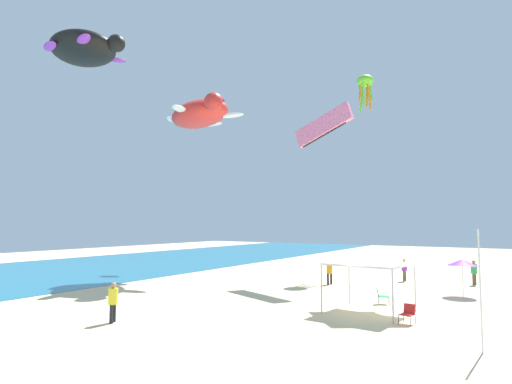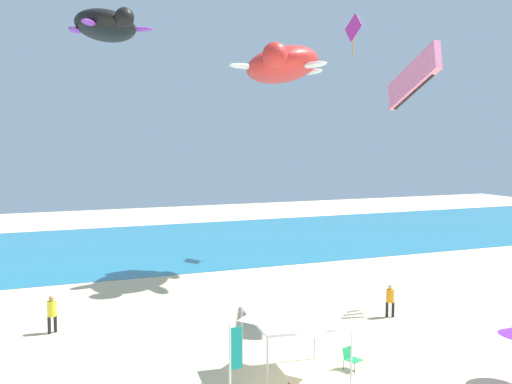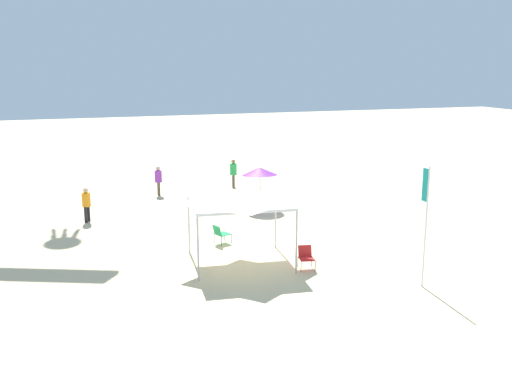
{
  "view_description": "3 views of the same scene",
  "coord_description": "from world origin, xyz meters",
  "px_view_note": "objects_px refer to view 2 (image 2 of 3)",
  "views": [
    {
      "loc": [
        -22.2,
        -3.2,
        4.28
      ],
      "look_at": [
        0.56,
        10.95,
        6.33
      ],
      "focal_mm": 29.11,
      "sensor_mm": 36.0,
      "label": 1
    },
    {
      "loc": [
        -10.99,
        -15.72,
        8.7
      ],
      "look_at": [
        0.56,
        13.02,
        6.0
      ],
      "focal_mm": 40.92,
      "sensor_mm": 36.0,
      "label": 2
    },
    {
      "loc": [
        -21.61,
        8.97,
        7.32
      ],
      "look_at": [
        -3.22,
        2.69,
        2.96
      ],
      "focal_mm": 40.4,
      "sensor_mm": 36.0,
      "label": 3
    }
  ],
  "objects_px": {
    "person_beachcomber": "(390,298)",
    "kite_diamond_magenta": "(353,29)",
    "folding_chair_facing_ocean": "(351,357)",
    "person_far_stroller": "(52,311)",
    "kite_parafoil_pink": "(413,78)",
    "kite_turtle_red": "(282,65)",
    "canopy_tent": "(293,312)",
    "kite_turtle_black": "(106,26)"
  },
  "relations": [
    {
      "from": "person_beachcomber",
      "to": "kite_diamond_magenta",
      "type": "xyz_separation_m",
      "value": [
        7.13,
        15.62,
        16.29
      ]
    },
    {
      "from": "folding_chair_facing_ocean",
      "to": "person_beachcomber",
      "type": "bearing_deg",
      "value": 23.21
    },
    {
      "from": "folding_chair_facing_ocean",
      "to": "kite_diamond_magenta",
      "type": "relative_size",
      "value": 0.25
    },
    {
      "from": "person_beachcomber",
      "to": "person_far_stroller",
      "type": "xyz_separation_m",
      "value": [
        -15.68,
        3.69,
        0.04
      ]
    },
    {
      "from": "kite_diamond_magenta",
      "to": "kite_parafoil_pink",
      "type": "height_order",
      "value": "kite_diamond_magenta"
    },
    {
      "from": "folding_chair_facing_ocean",
      "to": "kite_parafoil_pink",
      "type": "xyz_separation_m",
      "value": [
        7.18,
        6.17,
        11.42
      ]
    },
    {
      "from": "kite_turtle_red",
      "to": "kite_diamond_magenta",
      "type": "relative_size",
      "value": 2.43
    },
    {
      "from": "person_beachcomber",
      "to": "person_far_stroller",
      "type": "height_order",
      "value": "person_far_stroller"
    },
    {
      "from": "kite_diamond_magenta",
      "to": "canopy_tent",
      "type": "bearing_deg",
      "value": -29.86
    },
    {
      "from": "folding_chair_facing_ocean",
      "to": "kite_diamond_magenta",
      "type": "xyz_separation_m",
      "value": [
        12.41,
        20.66,
        16.78
      ]
    },
    {
      "from": "person_far_stroller",
      "to": "kite_parafoil_pink",
      "type": "xyz_separation_m",
      "value": [
        17.57,
        -2.56,
        10.87
      ]
    },
    {
      "from": "kite_parafoil_pink",
      "to": "person_beachcomber",
      "type": "bearing_deg",
      "value": 128.87
    },
    {
      "from": "canopy_tent",
      "to": "folding_chair_facing_ocean",
      "type": "bearing_deg",
      "value": 1.82
    },
    {
      "from": "canopy_tent",
      "to": "person_beachcomber",
      "type": "distance_m",
      "value": 9.44
    },
    {
      "from": "canopy_tent",
      "to": "kite_turtle_red",
      "type": "height_order",
      "value": "kite_turtle_red"
    },
    {
      "from": "folding_chair_facing_ocean",
      "to": "canopy_tent",
      "type": "bearing_deg",
      "value": 161.35
    },
    {
      "from": "folding_chair_facing_ocean",
      "to": "kite_turtle_black",
      "type": "relative_size",
      "value": 0.15
    },
    {
      "from": "kite_diamond_magenta",
      "to": "person_beachcomber",
      "type": "bearing_deg",
      "value": -18.71
    },
    {
      "from": "kite_parafoil_pink",
      "to": "person_far_stroller",
      "type": "bearing_deg",
      "value": 89.85
    },
    {
      "from": "person_beachcomber",
      "to": "kite_diamond_magenta",
      "type": "bearing_deg",
      "value": -86.82
    },
    {
      "from": "person_beachcomber",
      "to": "kite_turtle_red",
      "type": "relative_size",
      "value": 0.21
    },
    {
      "from": "folding_chair_facing_ocean",
      "to": "kite_parafoil_pink",
      "type": "distance_m",
      "value": 14.83
    },
    {
      "from": "kite_parafoil_pink",
      "to": "kite_turtle_black",
      "type": "height_order",
      "value": "kite_turtle_black"
    },
    {
      "from": "person_far_stroller",
      "to": "kite_turtle_black",
      "type": "relative_size",
      "value": 0.32
    },
    {
      "from": "kite_turtle_red",
      "to": "person_far_stroller",
      "type": "bearing_deg",
      "value": -31.06
    },
    {
      "from": "kite_parafoil_pink",
      "to": "kite_turtle_black",
      "type": "xyz_separation_m",
      "value": [
        -13.82,
        10.48,
        3.52
      ]
    },
    {
      "from": "canopy_tent",
      "to": "kite_turtle_red",
      "type": "relative_size",
      "value": 0.49
    },
    {
      "from": "kite_diamond_magenta",
      "to": "kite_turtle_black",
      "type": "relative_size",
      "value": 0.59
    },
    {
      "from": "canopy_tent",
      "to": "person_beachcomber",
      "type": "xyz_separation_m",
      "value": [
        7.77,
        5.12,
        -1.57
      ]
    },
    {
      "from": "kite_turtle_black",
      "to": "person_far_stroller",
      "type": "bearing_deg",
      "value": -43.73
    },
    {
      "from": "canopy_tent",
      "to": "kite_turtle_black",
      "type": "height_order",
      "value": "kite_turtle_black"
    },
    {
      "from": "folding_chair_facing_ocean",
      "to": "person_beachcomber",
      "type": "relative_size",
      "value": 0.49
    },
    {
      "from": "folding_chair_facing_ocean",
      "to": "kite_diamond_magenta",
      "type": "height_order",
      "value": "kite_diamond_magenta"
    },
    {
      "from": "person_beachcomber",
      "to": "kite_diamond_magenta",
      "type": "height_order",
      "value": "kite_diamond_magenta"
    },
    {
      "from": "person_far_stroller",
      "to": "kite_turtle_red",
      "type": "relative_size",
      "value": 0.22
    },
    {
      "from": "canopy_tent",
      "to": "kite_parafoil_pink",
      "type": "xyz_separation_m",
      "value": [
        9.66,
        6.25,
        9.35
      ]
    },
    {
      "from": "person_beachcomber",
      "to": "kite_diamond_magenta",
      "type": "relative_size",
      "value": 0.51
    },
    {
      "from": "person_far_stroller",
      "to": "kite_diamond_magenta",
      "type": "bearing_deg",
      "value": -1.09
    },
    {
      "from": "kite_turtle_red",
      "to": "kite_parafoil_pink",
      "type": "xyz_separation_m",
      "value": [
        2.73,
        -10.09,
        -1.77
      ]
    },
    {
      "from": "person_beachcomber",
      "to": "kite_turtle_black",
      "type": "bearing_deg",
      "value": -16.51
    },
    {
      "from": "folding_chair_facing_ocean",
      "to": "kite_parafoil_pink",
      "type": "height_order",
      "value": "kite_parafoil_pink"
    },
    {
      "from": "kite_turtle_red",
      "to": "kite_parafoil_pink",
      "type": "height_order",
      "value": "kite_turtle_red"
    }
  ]
}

